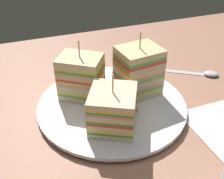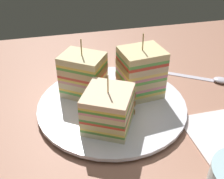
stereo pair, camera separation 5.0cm
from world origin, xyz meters
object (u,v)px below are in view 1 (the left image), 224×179
(sandwich_wedge_2, at_px, (81,77))
(plate, at_px, (112,105))
(chip_pile, at_px, (117,98))
(spoon, at_px, (202,73))
(sandwich_wedge_0, at_px, (113,109))
(sandwich_wedge_1, at_px, (138,71))

(sandwich_wedge_2, bearing_deg, plate, -8.95)
(chip_pile, bearing_deg, spoon, 13.09)
(plate, bearing_deg, sandwich_wedge_0, -109.32)
(sandwich_wedge_2, bearing_deg, sandwich_wedge_1, 21.05)
(sandwich_wedge_0, distance_m, spoon, 0.28)
(plate, bearing_deg, spoon, 10.80)
(sandwich_wedge_1, distance_m, spoon, 0.19)
(plate, distance_m, sandwich_wedge_2, 0.08)
(spoon, bearing_deg, sandwich_wedge_1, -138.36)
(sandwich_wedge_0, height_order, chip_pile, sandwich_wedge_0)
(sandwich_wedge_0, height_order, sandwich_wedge_2, sandwich_wedge_2)
(sandwich_wedge_2, height_order, chip_pile, sandwich_wedge_2)
(sandwich_wedge_1, relative_size, spoon, 0.99)
(spoon, bearing_deg, chip_pile, -134.07)
(sandwich_wedge_0, relative_size, sandwich_wedge_2, 0.89)
(sandwich_wedge_2, bearing_deg, spoon, 34.90)
(plate, height_order, sandwich_wedge_1, sandwich_wedge_1)
(plate, distance_m, sandwich_wedge_1, 0.08)
(sandwich_wedge_1, height_order, spoon, sandwich_wedge_1)
(sandwich_wedge_0, relative_size, spoon, 0.81)
(sandwich_wedge_0, bearing_deg, sandwich_wedge_1, -18.22)
(sandwich_wedge_1, xyz_separation_m, sandwich_wedge_2, (-0.11, 0.03, -0.01))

